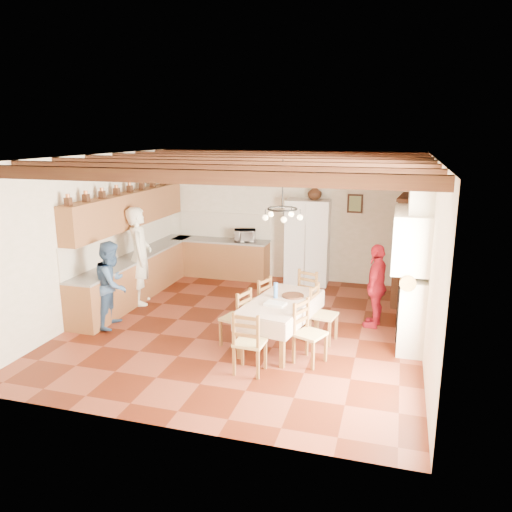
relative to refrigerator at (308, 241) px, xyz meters
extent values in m
cube|color=#4C190B|center=(-0.55, -3.05, -0.98)|extent=(6.00, 6.50, 0.02)
cube|color=silver|center=(-0.55, -3.05, 2.04)|extent=(6.00, 6.50, 0.02)
cube|color=beige|center=(-0.55, 0.21, 0.53)|extent=(6.00, 0.02, 3.00)
cube|color=beige|center=(-0.55, -6.31, 0.53)|extent=(6.00, 0.02, 3.00)
cube|color=beige|center=(-3.56, -3.05, 0.53)|extent=(0.02, 6.50, 3.00)
cube|color=beige|center=(2.46, -3.05, 0.53)|extent=(0.02, 6.50, 3.00)
cube|color=brown|center=(-3.25, -2.00, -0.54)|extent=(0.60, 4.30, 0.86)
cube|color=brown|center=(-2.10, -0.10, -0.54)|extent=(2.30, 0.60, 0.86)
cube|color=slate|center=(-3.25, -2.00, -0.09)|extent=(0.62, 4.30, 0.04)
cube|color=slate|center=(-2.10, -0.10, -0.09)|extent=(2.34, 0.62, 0.04)
cube|color=white|center=(-3.54, -2.00, 0.23)|extent=(0.03, 4.30, 0.60)
cube|color=white|center=(-2.10, 0.19, 0.23)|extent=(2.30, 0.03, 0.60)
cube|color=brown|center=(-3.38, -2.00, 0.88)|extent=(0.35, 4.20, 0.70)
cube|color=black|center=(1.00, 0.18, 0.88)|extent=(0.34, 0.03, 0.42)
cube|color=white|center=(0.00, 0.00, 0.00)|extent=(0.99, 0.82, 1.93)
cube|color=beige|center=(0.22, -3.59, -0.24)|extent=(1.16, 1.85, 0.05)
cube|color=brown|center=(-0.27, -4.28, -0.61)|extent=(0.08, 0.08, 0.71)
cube|color=brown|center=(0.43, -4.41, -0.61)|extent=(0.08, 0.08, 0.71)
cube|color=brown|center=(0.00, -2.77, -0.61)|extent=(0.08, 0.08, 0.71)
cube|color=brown|center=(0.70, -2.90, -0.61)|extent=(0.08, 0.08, 0.71)
torus|color=black|center=(0.22, -3.59, 1.28)|extent=(0.47, 0.47, 0.03)
imported|color=white|center=(-2.98, -2.37, 0.02)|extent=(0.72, 0.85, 1.97)
imported|color=#3A5B8A|center=(-2.85, -3.63, -0.19)|extent=(0.71, 0.85, 1.56)
imported|color=red|center=(1.65, -2.34, -0.21)|extent=(0.53, 0.94, 1.51)
imported|color=silver|center=(-1.49, -0.10, 0.07)|extent=(0.58, 0.48, 0.28)
imported|color=#332010|center=(0.12, 0.00, 1.13)|extent=(0.39, 0.39, 0.33)
camera|label=1|loc=(1.95, -11.03, 2.44)|focal=35.00mm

